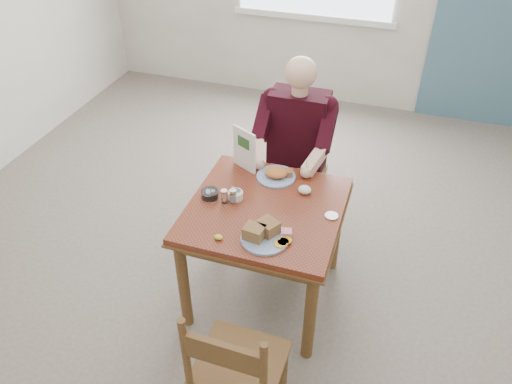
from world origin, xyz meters
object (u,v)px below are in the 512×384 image
(chair_near, at_px, (236,372))
(near_plate, at_px, (264,233))
(chair_far, at_px, (296,171))
(diner, at_px, (295,139))
(far_plate, at_px, (277,174))
(table, at_px, (265,221))

(chair_near, bearing_deg, near_plate, 95.89)
(chair_far, xyz_separation_m, near_plate, (0.07, -1.06, 0.30))
(chair_near, relative_size, diner, 0.69)
(diner, bearing_deg, far_plate, -92.61)
(table, xyz_separation_m, far_plate, (-0.02, 0.31, 0.14))
(chair_near, height_order, far_plate, chair_near)
(far_plate, bearing_deg, near_plate, -80.77)
(chair_near, height_order, near_plate, chair_near)
(table, relative_size, near_plate, 2.80)
(chair_near, bearing_deg, diner, 95.01)
(diner, bearing_deg, near_plate, -85.59)
(table, xyz_separation_m, diner, (0.00, 0.71, 0.17))
(near_plate, distance_m, far_plate, 0.58)
(chair_far, xyz_separation_m, far_plate, (-0.02, -0.49, 0.30))
(near_plate, xyz_separation_m, far_plate, (-0.09, 0.57, -0.01))
(table, relative_size, chair_far, 0.97)
(diner, height_order, near_plate, diner)
(table, xyz_separation_m, chair_far, (0.00, 0.80, -0.16))
(chair_far, bearing_deg, table, -90.00)
(near_plate, relative_size, far_plate, 1.14)
(chair_near, relative_size, near_plate, 2.89)
(table, distance_m, diner, 0.73)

